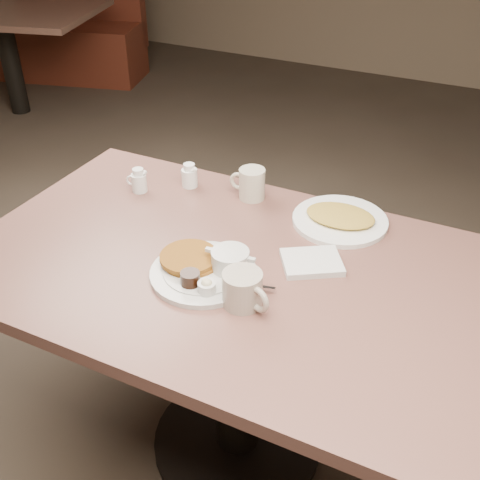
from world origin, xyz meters
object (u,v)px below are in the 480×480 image
at_px(coffee_mug_far, 251,184).
at_px(booth_back_left, 59,29).
at_px(diner_table, 237,313).
at_px(creamer_left, 139,181).
at_px(main_plate, 206,267).
at_px(coffee_mug_near, 244,289).
at_px(hash_plate, 340,219).
at_px(creamer_right, 189,176).

xyz_separation_m(coffee_mug_far, booth_back_left, (-2.89, 2.38, -0.39)).
xyz_separation_m(diner_table, creamer_left, (-0.47, 0.23, 0.21)).
xyz_separation_m(main_plate, creamer_left, (-0.41, 0.30, 0.01)).
height_order(main_plate, creamer_left, creamer_left).
bearing_deg(coffee_mug_near, booth_back_left, 137.31).
xyz_separation_m(diner_table, coffee_mug_far, (-0.12, 0.35, 0.22)).
xyz_separation_m(diner_table, booth_back_left, (-3.01, 2.72, -0.17)).
height_order(diner_table, main_plate, main_plate).
distance_m(creamer_left, hash_plate, 0.66).
bearing_deg(coffee_mug_far, booth_back_left, 140.60).
distance_m(coffee_mug_near, hash_plate, 0.48).
bearing_deg(creamer_left, coffee_mug_near, -33.26).
bearing_deg(main_plate, creamer_right, 125.43).
distance_m(coffee_mug_near, creamer_left, 0.66).
bearing_deg(booth_back_left, coffee_mug_near, -42.69).
bearing_deg(main_plate, coffee_mug_far, 99.30).
bearing_deg(creamer_left, diner_table, -25.88).
bearing_deg(booth_back_left, coffee_mug_far, -39.40).
distance_m(diner_table, coffee_mug_far, 0.43).
distance_m(coffee_mug_far, creamer_right, 0.22).
distance_m(creamer_left, booth_back_left, 3.59).
distance_m(coffee_mug_far, booth_back_left, 3.76).
relative_size(coffee_mug_near, booth_back_left, 0.08).
height_order(main_plate, booth_back_left, booth_back_left).
height_order(coffee_mug_near, coffee_mug_far, coffee_mug_far).
height_order(coffee_mug_near, hash_plate, coffee_mug_near).
bearing_deg(hash_plate, main_plate, -120.48).
bearing_deg(diner_table, creamer_right, 135.74).
xyz_separation_m(creamer_left, creamer_right, (0.13, 0.10, -0.00)).
bearing_deg(diner_table, creamer_left, 154.12).
relative_size(diner_table, coffee_mug_near, 9.95).
bearing_deg(booth_back_left, creamer_right, -41.82).
xyz_separation_m(creamer_left, hash_plate, (0.65, 0.10, -0.02)).
bearing_deg(creamer_right, coffee_mug_near, -47.67).
bearing_deg(hash_plate, coffee_mug_near, -101.49).
relative_size(coffee_mug_near, creamer_left, 1.88).
bearing_deg(hash_plate, booth_back_left, 143.15).
bearing_deg(coffee_mug_near, main_plate, 154.58).
distance_m(main_plate, creamer_left, 0.51).
distance_m(coffee_mug_near, booth_back_left, 4.24).
height_order(creamer_right, hash_plate, creamer_right).
bearing_deg(main_plate, hash_plate, 59.52).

